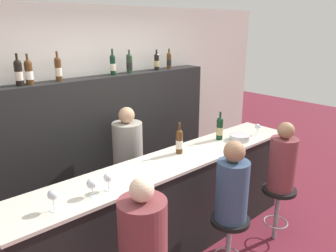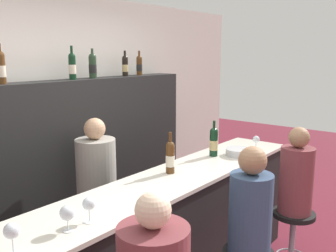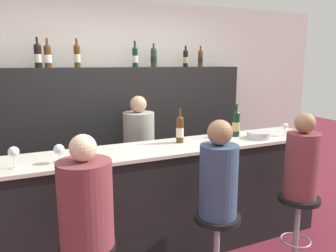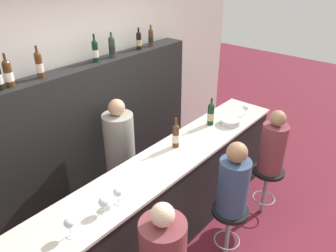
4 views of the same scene
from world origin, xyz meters
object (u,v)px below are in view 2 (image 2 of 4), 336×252
at_px(wine_glass_3, 256,140).
at_px(bar_stool_right, 293,227).
at_px(wine_bottle_backbar_6, 125,65).
at_px(wine_bottle_backbar_3, 1,67).
at_px(wine_bottle_backbar_4, 72,66).
at_px(wine_bottle_counter_0, 170,157).
at_px(guest_seated_middle, 251,207).
at_px(bartender, 97,203).
at_px(wine_bottle_backbar_5, 93,66).
at_px(wine_glass_2, 89,205).
at_px(wine_bottle_backbar_7, 139,65).
at_px(wine_glass_1, 67,213).
at_px(metal_bowl, 238,152).
at_px(wine_bottle_counter_1, 214,142).
at_px(wine_glass_0, 12,232).
at_px(guest_seated_right, 296,176).

distance_m(wine_glass_3, bar_stool_right, 0.90).
height_order(wine_bottle_backbar_6, bar_stool_right, wine_bottle_backbar_6).
height_order(wine_bottle_backbar_6, wine_glass_3, wine_bottle_backbar_6).
xyz_separation_m(wine_bottle_backbar_3, wine_bottle_backbar_4, (0.70, -0.00, -0.01)).
xyz_separation_m(wine_bottle_counter_0, guest_seated_middle, (-0.03, -0.73, -0.22)).
xyz_separation_m(wine_bottle_backbar_4, wine_glass_3, (1.19, -1.35, -0.74)).
xyz_separation_m(wine_bottle_backbar_4, bartender, (-0.12, -0.44, -1.23)).
xyz_separation_m(wine_bottle_backbar_5, bartender, (-0.37, -0.44, -1.23)).
height_order(wine_glass_2, bar_stool_right, wine_glass_2).
bearing_deg(wine_bottle_backbar_7, bartender, -157.35).
height_order(wine_glass_1, bartender, bartender).
relative_size(wine_bottle_backbar_4, wine_glass_3, 2.33).
xyz_separation_m(wine_bottle_backbar_6, metal_bowl, (0.15, -1.34, -0.79)).
distance_m(wine_bottle_backbar_4, wine_glass_2, 1.81).
relative_size(wine_bottle_counter_1, wine_bottle_backbar_7, 1.22).
bearing_deg(wine_glass_1, wine_glass_0, 180.00).
bearing_deg(wine_bottle_backbar_3, wine_bottle_counter_1, -39.74).
relative_size(wine_bottle_backbar_7, bartender, 0.19).
relative_size(wine_glass_0, metal_bowl, 0.68).
bearing_deg(metal_bowl, wine_bottle_counter_1, 131.95).
xyz_separation_m(wine_bottle_counter_1, wine_bottle_backbar_5, (-0.45, 1.16, 0.69)).
bearing_deg(wine_bottle_backbar_5, bar_stool_right, -71.61).
bearing_deg(wine_bottle_backbar_6, guest_seated_right, -84.74).
xyz_separation_m(wine_glass_0, wine_glass_3, (2.60, 0.00, -0.02)).
height_order(wine_bottle_counter_1, wine_bottle_backbar_6, wine_bottle_backbar_6).
height_order(wine_glass_1, wine_glass_2, same).
distance_m(metal_bowl, guest_seated_right, 0.57).
xyz_separation_m(wine_bottle_counter_1, wine_glass_2, (-1.65, -0.19, -0.04)).
bearing_deg(wine_bottle_backbar_7, bar_stool_right, -91.59).
relative_size(wine_glass_0, bar_stool_right, 0.26).
bearing_deg(guest_seated_right, wine_bottle_counter_1, 103.95).
height_order(wine_bottle_counter_0, bartender, bartender).
bearing_deg(wine_bottle_backbar_4, bartender, -105.80).
distance_m(wine_bottle_backbar_7, wine_glass_2, 2.42).
height_order(wine_bottle_backbar_5, wine_bottle_backbar_7, wine_bottle_backbar_5).
height_order(wine_bottle_backbar_5, wine_glass_2, wine_bottle_backbar_5).
bearing_deg(wine_glass_1, wine_bottle_counter_0, 9.72).
bearing_deg(wine_glass_2, wine_glass_0, 180.00).
height_order(wine_bottle_backbar_5, metal_bowl, wine_bottle_backbar_5).
xyz_separation_m(wine_bottle_counter_0, wine_bottle_backbar_6, (0.66, 1.16, 0.69)).
bearing_deg(wine_bottle_backbar_3, guest_seated_right, -50.19).
xyz_separation_m(wine_bottle_backbar_3, wine_bottle_backbar_6, (1.40, -0.00, -0.02)).
distance_m(wine_glass_2, wine_glass_3, 2.14).
bearing_deg(wine_bottle_counter_0, wine_bottle_backbar_5, 79.78).
relative_size(wine_glass_0, wine_glass_2, 1.12).
bearing_deg(wine_glass_2, bar_stool_right, -16.36).
distance_m(wine_bottle_backbar_3, wine_bottle_backbar_4, 0.70).
bearing_deg(wine_bottle_backbar_5, wine_glass_1, -134.85).
bearing_deg(wine_glass_1, wine_glass_3, 0.00).
relative_size(wine_bottle_counter_0, metal_bowl, 1.39).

